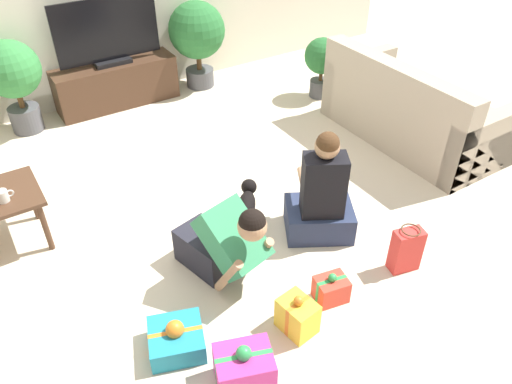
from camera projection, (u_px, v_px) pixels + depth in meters
ground_plane at (203, 218)px, 4.16m from camera, size 16.00×16.00×0.00m
sofa_right at (411, 112)px, 5.02m from camera, size 0.91×1.83×0.87m
tv_console at (117, 84)px, 5.67m from camera, size 1.36×0.38×0.49m
tv at (108, 35)px, 5.33m from camera, size 1.13×0.20×0.71m
potted_plant_corner_right at (322, 61)px, 5.73m from camera, size 0.41×0.41×0.70m
potted_plant_back_left at (13, 76)px, 4.97m from camera, size 0.58×0.58×0.97m
potted_plant_back_right at (197, 34)px, 5.84m from camera, size 0.66×0.66×1.02m
person_kneeling at (224, 243)px, 3.44m from camera, size 0.48×0.80×0.76m
person_sitting at (321, 199)px, 3.82m from camera, size 0.65×0.62×0.94m
dog at (247, 201)px, 4.03m from camera, size 0.34×0.43×0.30m
gift_box_a at (176, 339)px, 3.10m from camera, size 0.42×0.42×0.24m
gift_box_b at (297, 316)px, 3.19m from camera, size 0.22×0.26×0.30m
gift_box_c at (331, 289)px, 3.41m from camera, size 0.24×0.21×0.24m
gift_box_d at (244, 369)px, 2.88m from camera, size 0.40×0.35×0.32m
gift_bag_a at (406, 250)px, 3.60m from camera, size 0.24×0.17×0.37m
mug at (3, 196)px, 3.56m from camera, size 0.12×0.08×0.09m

